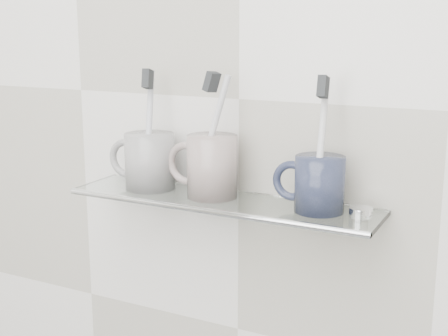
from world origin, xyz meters
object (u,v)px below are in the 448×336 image
Objects in this scene: mug_right at (320,184)px; mug_left at (150,161)px; shelf_glass at (221,201)px; mug_center at (212,166)px.

mug_left is at bearing 170.77° from mug_right.
shelf_glass is 0.16m from mug_right.
mug_left is 1.13× the size of mug_right.
mug_left reaches higher than mug_right.
shelf_glass is at bearing 172.59° from mug_right.
shelf_glass is 0.14m from mug_left.
mug_center reaches higher than mug_left.
shelf_glass is at bearing -20.09° from mug_left.
mug_left is at bearing 177.88° from shelf_glass.
mug_center is at bearing -17.97° from mug_left.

